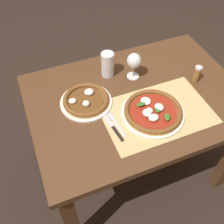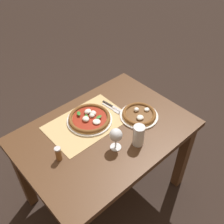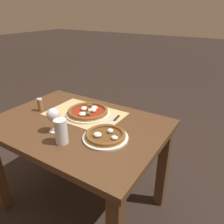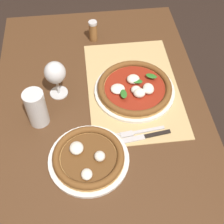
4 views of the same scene
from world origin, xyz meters
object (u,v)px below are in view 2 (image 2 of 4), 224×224
Objects in this scene: pizza_far at (139,115)px; fork at (113,109)px; knife at (114,107)px; pepper_shaker at (58,154)px; pint_glass at (139,136)px; pizza_near at (90,118)px; wine_glass at (116,136)px.

pizza_far is 0.20m from fork.
knife is 2.22× the size of pepper_shaker.
pint_glass is 0.49m from pepper_shaker.
knife is at bearing -70.37° from pizza_far.
knife is at bearing 176.83° from pizza_near.
wine_glass is at bearing -28.90° from pint_glass.
pepper_shaker is at bearing 21.52° from pizza_near.
pizza_far is at bearing 144.89° from pizza_near.
pint_glass is at bearing 74.33° from fork.
pepper_shaker reaches higher than pizza_near.
fork is at bearing 173.19° from pizza_near.
knife is (-0.22, 0.01, -0.02)m from pizza_near.
wine_glass reaches higher than pizza_near.
pepper_shaker is (0.31, -0.16, -0.06)m from wine_glass.
knife is at bearing -108.60° from pint_glass.
wine_glass reaches higher than pizza_far.
pizza_far is 1.24× the size of knife.
pizza_near is 0.19m from fork.
fork is at bearing -63.02° from pizza_far.
pepper_shaker is at bearing 11.73° from fork.
wine_glass is (0.31, 0.09, 0.09)m from pizza_far.
wine_glass is (0.03, 0.29, 0.08)m from pizza_near.
wine_glass reaches higher than pint_glass.
pizza_near is 0.22m from knife.
pizza_near is at bearing -3.17° from knife.
pizza_near reaches higher than fork.
fork is at bearing 25.96° from knife.
pepper_shaker reaches higher than knife.
fork is 0.03m from knife.
pizza_near is 1.45× the size of knife.
fork is 0.54m from pepper_shaker.
pizza_near is 1.17× the size of pizza_far.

